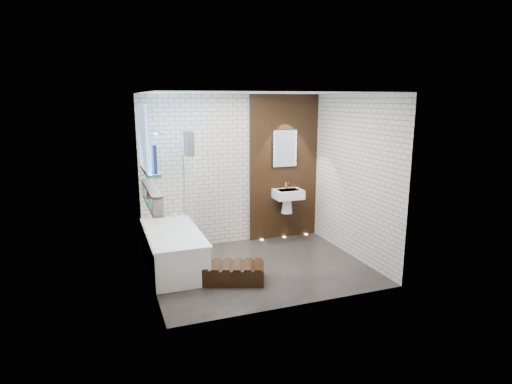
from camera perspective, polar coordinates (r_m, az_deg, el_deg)
name	(u,v)px	position (r m, az deg, el deg)	size (l,w,h in m)	color
ground	(259,267)	(6.60, 0.46, -10.06)	(3.20, 3.20, 0.00)	black
room_shell	(260,184)	(6.22, 0.48, 1.07)	(3.24, 3.20, 2.60)	#C1B299
walnut_panel	(284,168)	(7.73, 3.75, 3.28)	(1.30, 0.06, 2.60)	black
clerestory_window	(145,144)	(6.12, -14.68, 6.17)	(0.18, 1.00, 0.94)	#7FADE0
display_niche	(152,197)	(6.04, -13.76, -0.61)	(0.14, 1.30, 0.26)	teal
bathtub	(173,249)	(6.62, -11.02, -7.55)	(0.79, 1.74, 0.70)	white
bath_screen	(188,179)	(6.84, -9.03, 1.77)	(0.01, 0.78, 1.40)	white
towel	(189,144)	(6.63, -8.97, 6.43)	(0.11, 0.28, 0.37)	black
shower_head	(158,133)	(6.73, -12.96, 7.64)	(0.18, 0.18, 0.02)	silver
washbasin	(288,197)	(7.66, 4.29, -0.72)	(0.50, 0.36, 0.58)	white
led_mirror	(285,149)	(7.65, 3.90, 5.83)	(0.50, 0.02, 0.70)	black
walnut_step	(227,273)	(6.12, -3.89, -10.80)	(1.03, 0.46, 0.23)	black
niche_bottles	(151,197)	(6.13, -13.85, -0.63)	(0.07, 0.77, 0.17)	maroon
sill_vases	(154,159)	(5.78, -13.54, 4.27)	(0.09, 0.09, 0.38)	#131A36
floor_uplights	(284,237)	(7.98, 3.82, -6.02)	(0.96, 0.06, 0.01)	#FFD899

